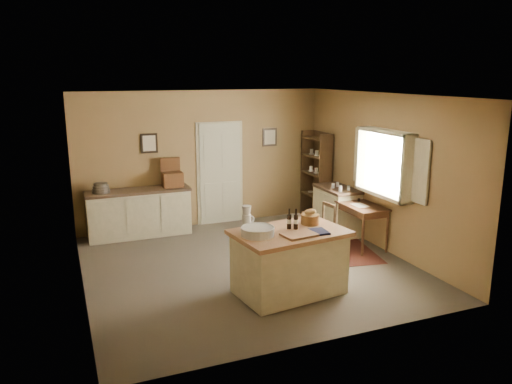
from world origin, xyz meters
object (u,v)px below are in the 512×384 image
at_px(right_cabinet, 337,210).
at_px(shelving_unit, 318,176).
at_px(work_island, 289,260).
at_px(sideboard, 140,211).
at_px(desk_chair, 320,229).
at_px(writing_desk, 362,210).

bearing_deg(right_cabinet, shelving_unit, 81.89).
bearing_deg(work_island, sideboard, 106.79).
bearing_deg(shelving_unit, right_cabinet, -98.11).
relative_size(desk_chair, shelving_unit, 0.46).
height_order(writing_desk, right_cabinet, right_cabinet).
xyz_separation_m(desk_chair, shelving_unit, (0.98, 1.90, 0.50)).
height_order(work_island, shelving_unit, shelving_unit).
bearing_deg(desk_chair, sideboard, 134.85).
bearing_deg(writing_desk, work_island, -148.18).
bearing_deg(shelving_unit, sideboard, 176.90).
xyz_separation_m(sideboard, desk_chair, (2.71, -2.10, -0.06)).
bearing_deg(desk_chair, right_cabinet, 38.21).
distance_m(desk_chair, shelving_unit, 2.19).
bearing_deg(work_island, writing_desk, 24.19).
distance_m(desk_chair, right_cabinet, 1.19).
bearing_deg(writing_desk, desk_chair, -179.48).
height_order(right_cabinet, shelving_unit, shelving_unit).
relative_size(sideboard, desk_chair, 2.30).
bearing_deg(right_cabinet, work_island, -133.94).
distance_m(sideboard, right_cabinet, 3.75).
bearing_deg(sideboard, right_cabinet, -19.38).
relative_size(work_island, writing_desk, 1.76).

